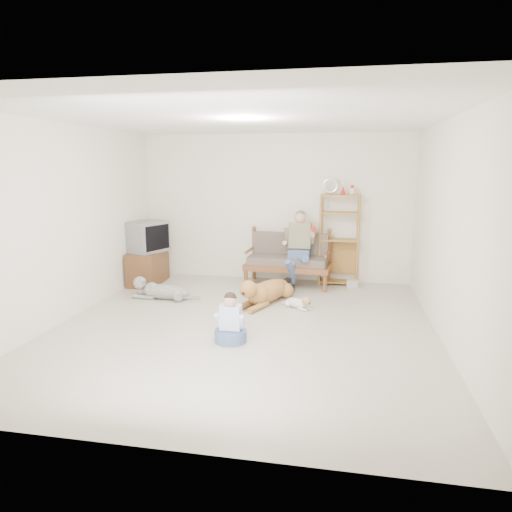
% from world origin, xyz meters
% --- Properties ---
extents(floor, '(5.50, 5.50, 0.00)m').
position_xyz_m(floor, '(0.00, 0.00, 0.00)').
color(floor, beige).
rests_on(floor, ground).
extents(ceiling, '(5.50, 5.50, 0.00)m').
position_xyz_m(ceiling, '(0.00, 0.00, 2.70)').
color(ceiling, white).
rests_on(ceiling, ground).
extents(wall_back, '(5.00, 0.00, 5.00)m').
position_xyz_m(wall_back, '(0.00, 2.75, 1.35)').
color(wall_back, silver).
rests_on(wall_back, ground).
extents(wall_front, '(5.00, 0.00, 5.00)m').
position_xyz_m(wall_front, '(0.00, -2.75, 1.35)').
color(wall_front, silver).
rests_on(wall_front, ground).
extents(wall_left, '(0.00, 5.50, 5.50)m').
position_xyz_m(wall_left, '(-2.50, 0.00, 1.35)').
color(wall_left, silver).
rests_on(wall_left, ground).
extents(wall_right, '(0.00, 5.50, 5.50)m').
position_xyz_m(wall_right, '(2.50, 0.00, 1.35)').
color(wall_right, silver).
rests_on(wall_right, ground).
extents(loveseat, '(1.54, 0.79, 0.95)m').
position_xyz_m(loveseat, '(0.31, 2.35, 0.49)').
color(loveseat, brown).
rests_on(loveseat, ground).
extents(man, '(0.51, 0.73, 1.19)m').
position_xyz_m(man, '(0.50, 2.13, 0.62)').
color(man, slate).
rests_on(man, loveseat).
extents(etagere, '(0.72, 0.32, 1.92)m').
position_xyz_m(etagere, '(1.20, 2.55, 0.84)').
color(etagere, '#9D6631').
rests_on(etagere, ground).
extents(book_stack, '(0.20, 0.14, 0.13)m').
position_xyz_m(book_stack, '(1.47, 2.39, 0.06)').
color(book_stack, silver).
rests_on(book_stack, ground).
extents(tv_stand, '(0.54, 0.92, 0.60)m').
position_xyz_m(tv_stand, '(-2.23, 1.96, 0.30)').
color(tv_stand, brown).
rests_on(tv_stand, ground).
extents(crt_tv, '(0.74, 0.81, 0.55)m').
position_xyz_m(crt_tv, '(-2.19, 1.93, 0.88)').
color(crt_tv, slate).
rests_on(crt_tv, tv_stand).
extents(wall_outlet, '(0.12, 0.02, 0.08)m').
position_xyz_m(wall_outlet, '(-1.25, 2.73, 0.30)').
color(wall_outlet, white).
rests_on(wall_outlet, ground).
extents(golden_retriever, '(0.76, 1.46, 0.47)m').
position_xyz_m(golden_retriever, '(0.09, 1.12, 0.19)').
color(golden_retriever, '#A77D3A').
rests_on(golden_retriever, ground).
extents(shaggy_dog, '(1.19, 0.30, 0.35)m').
position_xyz_m(shaggy_dog, '(-1.62, 1.05, 0.14)').
color(shaggy_dog, silver).
rests_on(shaggy_dog, ground).
extents(terrier, '(0.50, 0.38, 0.21)m').
position_xyz_m(terrier, '(0.65, 0.94, 0.09)').
color(terrier, white).
rests_on(terrier, ground).
extents(child, '(0.40, 0.40, 0.62)m').
position_xyz_m(child, '(-0.06, -0.52, 0.22)').
color(child, slate).
rests_on(child, ground).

